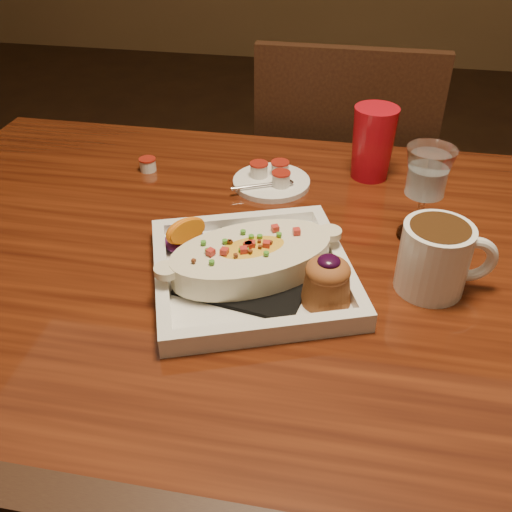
% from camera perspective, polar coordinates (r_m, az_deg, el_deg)
% --- Properties ---
extents(table, '(1.50, 0.90, 0.75)m').
position_cam_1_polar(table, '(0.92, 6.34, -5.99)').
color(table, maroon).
rests_on(table, floor).
extents(chair_far, '(0.42, 0.42, 0.93)m').
position_cam_1_polar(chair_far, '(1.52, 8.29, 5.59)').
color(chair_far, black).
rests_on(chair_far, floor).
extents(plate, '(0.35, 0.35, 0.08)m').
position_cam_1_polar(plate, '(0.81, 0.11, -0.87)').
color(plate, white).
rests_on(plate, table).
extents(coffee_mug, '(0.14, 0.10, 0.10)m').
position_cam_1_polar(coffee_mug, '(0.82, 17.64, 0.03)').
color(coffee_mug, white).
rests_on(coffee_mug, table).
extents(goblet, '(0.07, 0.07, 0.15)m').
position_cam_1_polar(goblet, '(0.90, 16.72, 7.54)').
color(goblet, silver).
rests_on(goblet, table).
extents(saucer, '(0.14, 0.14, 0.10)m').
position_cam_1_polar(saucer, '(1.06, 1.53, 7.65)').
color(saucer, white).
rests_on(saucer, table).
extents(creamer_loose, '(0.03, 0.03, 0.03)m').
position_cam_1_polar(creamer_loose, '(1.13, -10.77, 8.99)').
color(creamer_loose, silver).
rests_on(creamer_loose, table).
extents(red_tumbler, '(0.08, 0.08, 0.13)m').
position_cam_1_polar(red_tumbler, '(1.09, 11.61, 11.00)').
color(red_tumbler, red).
rests_on(red_tumbler, table).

